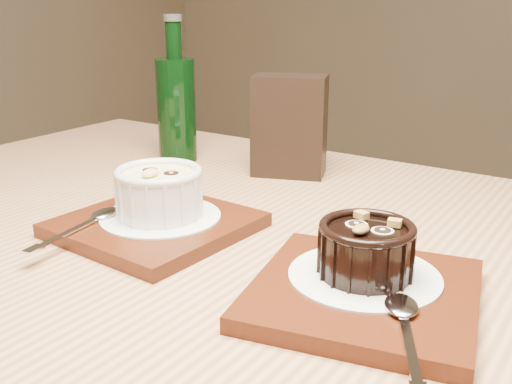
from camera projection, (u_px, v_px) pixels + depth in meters
table at (248, 326)px, 0.63m from camera, size 1.27×0.91×0.75m
tray_left at (156, 225)px, 0.65m from camera, size 0.21×0.21×0.01m
doily_left at (161, 216)px, 0.65m from camera, size 0.13×0.13×0.00m
ramekin_white at (159, 190)px, 0.64m from camera, size 0.09×0.09×0.06m
spoon_left at (84, 223)px, 0.62m from camera, size 0.03×0.14×0.01m
tray_right at (364, 294)px, 0.50m from camera, size 0.20×0.20×0.01m
doily_right at (364, 275)px, 0.51m from camera, size 0.13×0.13×0.00m
ramekin_dark at (366, 247)px, 0.50m from camera, size 0.08×0.08×0.05m
spoon_right at (407, 329)px, 0.42m from camera, size 0.07×0.13×0.01m
condiment_stand at (289, 126)px, 0.83m from camera, size 0.11×0.08×0.14m
green_bottle at (176, 106)px, 0.90m from camera, size 0.06×0.06×0.22m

